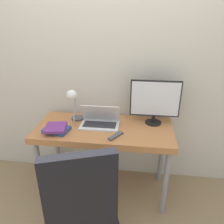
{
  "coord_description": "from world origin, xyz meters",
  "views": [
    {
      "loc": [
        0.31,
        -1.55,
        1.77
      ],
      "look_at": [
        0.08,
        0.27,
        0.95
      ],
      "focal_mm": 35.0,
      "sensor_mm": 36.0,
      "label": 1
    }
  ],
  "objects_px": {
    "laptop": "(100,121)",
    "desk_lamp": "(73,101)",
    "office_chair": "(81,203)",
    "monitor": "(155,101)",
    "book_stack": "(56,129)"
  },
  "relations": [
    {
      "from": "laptop",
      "to": "desk_lamp",
      "type": "bearing_deg",
      "value": 176.99
    },
    {
      "from": "laptop",
      "to": "desk_lamp",
      "type": "xyz_separation_m",
      "value": [
        -0.26,
        0.01,
        0.2
      ]
    },
    {
      "from": "laptop",
      "to": "office_chair",
      "type": "height_order",
      "value": "office_chair"
    },
    {
      "from": "monitor",
      "to": "desk_lamp",
      "type": "distance_m",
      "value": 0.79
    },
    {
      "from": "desk_lamp",
      "to": "office_chair",
      "type": "xyz_separation_m",
      "value": [
        0.26,
        -0.79,
        -0.45
      ]
    },
    {
      "from": "monitor",
      "to": "book_stack",
      "type": "xyz_separation_m",
      "value": [
        -0.9,
        -0.29,
        -0.21
      ]
    },
    {
      "from": "laptop",
      "to": "monitor",
      "type": "height_order",
      "value": "monitor"
    },
    {
      "from": "book_stack",
      "to": "desk_lamp",
      "type": "bearing_deg",
      "value": 56.48
    },
    {
      "from": "laptop",
      "to": "office_chair",
      "type": "relative_size",
      "value": 0.36
    },
    {
      "from": "office_chair",
      "to": "book_stack",
      "type": "height_order",
      "value": "office_chair"
    },
    {
      "from": "desk_lamp",
      "to": "book_stack",
      "type": "height_order",
      "value": "desk_lamp"
    },
    {
      "from": "monitor",
      "to": "book_stack",
      "type": "distance_m",
      "value": 0.97
    },
    {
      "from": "monitor",
      "to": "office_chair",
      "type": "relative_size",
      "value": 0.46
    },
    {
      "from": "monitor",
      "to": "office_chair",
      "type": "distance_m",
      "value": 1.14
    },
    {
      "from": "monitor",
      "to": "office_chair",
      "type": "height_order",
      "value": "monitor"
    }
  ]
}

